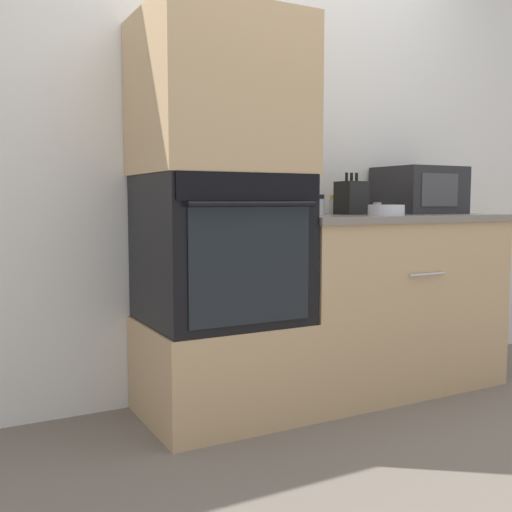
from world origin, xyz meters
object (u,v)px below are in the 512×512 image
wall_oven (221,249)px  knife_block (351,198)px  bowl (386,210)px  condiment_jar_mid (334,205)px  condiment_jar_near (377,208)px  condiment_jar_back (298,207)px  microwave (419,190)px  condiment_jar_far (319,205)px

wall_oven → knife_block: knife_block is taller
bowl → condiment_jar_mid: 0.40m
knife_block → condiment_jar_near: size_ratio=3.42×
bowl → condiment_jar_back: (-0.35, 0.25, 0.02)m
wall_oven → condiment_jar_near: 1.00m
microwave → condiment_jar_mid: (-0.48, 0.14, -0.08)m
condiment_jar_near → microwave: bearing=0.4°
knife_block → condiment_jar_near: bearing=1.6°
microwave → condiment_jar_back: (-0.81, -0.01, -0.09)m
bowl → condiment_jar_back: condiment_jar_back is taller
wall_oven → condiment_jar_near: bearing=6.2°
knife_block → condiment_jar_far: (-0.17, 0.05, -0.04)m
microwave → condiment_jar_mid: 0.51m
condiment_jar_near → condiment_jar_far: (-0.35, 0.04, 0.02)m
condiment_jar_far → knife_block: bearing=-15.1°
bowl → condiment_jar_near: condiment_jar_near is taller
condiment_jar_far → condiment_jar_near: bearing=-6.7°
bowl → condiment_jar_mid: size_ratio=1.76×
condiment_jar_mid → condiment_jar_back: bearing=-155.5°
knife_block → condiment_jar_back: size_ratio=2.51×
microwave → wall_oven: bearing=-175.1°
condiment_jar_mid → condiment_jar_far: size_ratio=0.98×
bowl → condiment_jar_far: bearing=122.2°
wall_oven → condiment_jar_far: 0.68m
microwave → knife_block: microwave is taller
bowl → condiment_jar_far: condiment_jar_far is taller
knife_block → condiment_jar_back: 0.33m
wall_oven → condiment_jar_near: wall_oven is taller
wall_oven → condiment_jar_far: bearing=13.2°
condiment_jar_far → condiment_jar_back: 0.17m
condiment_jar_near → condiment_jar_mid: (-0.19, 0.14, 0.02)m
condiment_jar_mid → condiment_jar_near: bearing=-37.0°
condiment_jar_far → condiment_jar_back: condiment_jar_far is taller
knife_block → microwave: bearing=0.9°
bowl → condiment_jar_near: (0.16, 0.26, 0.00)m
condiment_jar_mid → condiment_jar_back: (-0.32, -0.15, -0.01)m
microwave → condiment_jar_back: bearing=-179.3°
condiment_jar_near → condiment_jar_mid: condiment_jar_mid is taller
condiment_jar_mid → condiment_jar_far: 0.19m
wall_oven → bowl: 0.85m
wall_oven → condiment_jar_back: (0.47, 0.10, 0.19)m
condiment_jar_mid → condiment_jar_far: condiment_jar_far is taller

